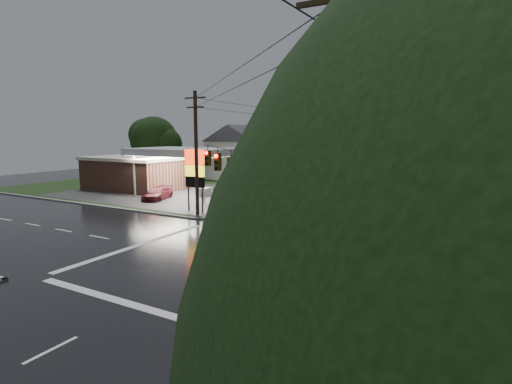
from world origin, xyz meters
The scene contains 15 objects.
ground centered at (0.00, 0.00, 0.00)m, with size 120.00×120.00×0.00m, color black.
grass_nw centered at (-26.00, 26.00, 0.04)m, with size 36.00×36.00×0.08m, color black.
gas_station centered at (-25.68, 19.70, 2.55)m, with size 26.20×18.00×5.60m.
pylon_sign centered at (-10.50, 10.50, 4.01)m, with size 2.00×0.35×6.00m.
utility_pole_nw centered at (-9.50, 9.50, 5.72)m, with size 2.20×0.32×11.00m.
utility_pole_se centered at (9.50, -9.50, 5.72)m, with size 2.20×0.32×11.00m.
utility_pole_n centered at (-9.50, 38.00, 5.47)m, with size 2.20×0.32×10.50m.
traffic_signals centered at (0.02, -0.02, 6.48)m, with size 26.87×26.87×1.47m.
house_near centered at (-20.95, 36.00, 4.41)m, with size 11.05×8.48×8.60m.
house_far centered at (-21.95, 48.00, 4.41)m, with size 11.05×8.48×8.60m.
tree_nw_behind centered at (-33.84, 29.99, 6.18)m, with size 8.93×7.60×10.00m.
tree_ne_near centered at (14.14, 21.99, 5.56)m, with size 7.99×6.80×8.98m.
car_north centered at (-3.15, 17.19, 0.61)m, with size 1.29×3.69×1.21m, color black.
car_crossing centered at (1.13, 0.83, 0.64)m, with size 1.52×3.78×1.29m, color slate.
car_pump centered at (-18.51, 14.00, 0.71)m, with size 2.00×4.91×1.43m, color maroon.
Camera 1 is at (12.46, -18.68, 7.44)m, focal length 28.00 mm.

